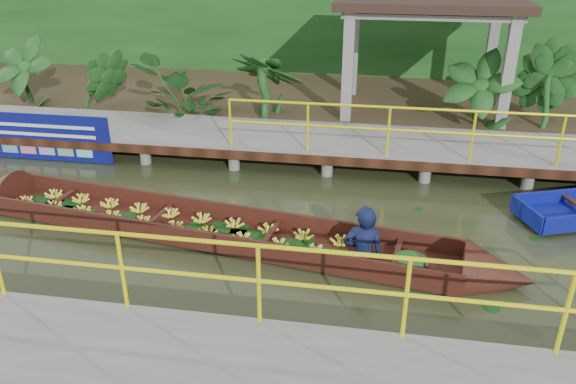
# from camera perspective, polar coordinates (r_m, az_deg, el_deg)

# --- Properties ---
(ground) EXTENTS (80.00, 80.00, 0.00)m
(ground) POSITION_cam_1_polar(r_m,az_deg,el_deg) (9.56, -3.69, -4.29)
(ground) COLOR #2B3118
(ground) RESTS_ON ground
(land_strip) EXTENTS (30.00, 8.00, 0.45)m
(land_strip) POSITION_cam_1_polar(r_m,az_deg,el_deg) (16.34, 2.17, 9.38)
(land_strip) COLOR #312918
(land_strip) RESTS_ON ground
(far_dock) EXTENTS (16.00, 2.06, 1.66)m
(far_dock) POSITION_cam_1_polar(r_m,az_deg,el_deg) (12.42, -0.16, 5.38)
(far_dock) COLOR slate
(far_dock) RESTS_ON ground
(pavilion) EXTENTS (4.40, 3.00, 3.00)m
(pavilion) POSITION_cam_1_polar(r_m,az_deg,el_deg) (14.54, 14.06, 17.14)
(pavilion) COLOR slate
(pavilion) RESTS_ON ground
(foliage_backdrop) EXTENTS (30.00, 0.80, 4.00)m
(foliage_backdrop) POSITION_cam_1_polar(r_m,az_deg,el_deg) (18.39, 3.32, 16.83)
(foliage_backdrop) COLOR #154115
(foliage_backdrop) RESTS_ON ground
(vendor_boat) EXTENTS (10.12, 2.52, 2.18)m
(vendor_boat) POSITION_cam_1_polar(r_m,az_deg,el_deg) (9.33, -5.94, -3.52)
(vendor_boat) COLOR #33140E
(vendor_boat) RESTS_ON ground
(blue_banner) EXTENTS (3.40, 0.04, 1.06)m
(blue_banner) POSITION_cam_1_polar(r_m,az_deg,el_deg) (13.51, -24.10, 5.15)
(blue_banner) COLOR navy
(blue_banner) RESTS_ON ground
(tropical_plants) EXTENTS (14.24, 1.24, 1.55)m
(tropical_plants) POSITION_cam_1_polar(r_m,az_deg,el_deg) (14.14, -2.98, 11.03)
(tropical_plants) COLOR #154115
(tropical_plants) RESTS_ON ground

